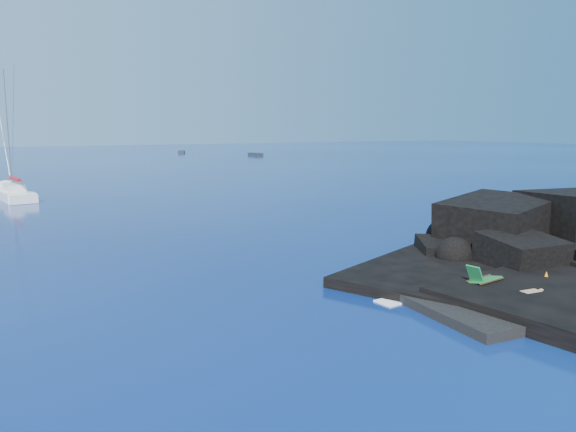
# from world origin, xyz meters

# --- Properties ---
(ground) EXTENTS (400.00, 400.00, 0.00)m
(ground) POSITION_xyz_m (0.00, 0.00, 0.00)
(ground) COLOR #040F3F
(ground) RESTS_ON ground
(beach) EXTENTS (9.08, 6.86, 0.70)m
(beach) POSITION_xyz_m (4.50, 0.50, 0.00)
(beach) COLOR black
(beach) RESTS_ON ground
(surf_foam) EXTENTS (10.00, 8.00, 0.06)m
(surf_foam) POSITION_xyz_m (5.00, 5.00, 0.00)
(surf_foam) COLOR white
(surf_foam) RESTS_ON ground
(sailboat) EXTENTS (3.78, 11.55, 11.89)m
(sailboat) POSITION_xyz_m (-9.64, 44.32, 0.00)
(sailboat) COLOR white
(sailboat) RESTS_ON ground
(deck_chair) EXTENTS (1.72, 0.92, 1.13)m
(deck_chair) POSITION_xyz_m (3.91, 1.45, 0.91)
(deck_chair) COLOR #176B33
(deck_chair) RESTS_ON beach
(towel) EXTENTS (2.23, 1.24, 0.06)m
(towel) POSITION_xyz_m (4.27, -0.35, 0.38)
(towel) COLOR white
(towel) RESTS_ON beach
(sunbather) EXTENTS (2.07, 0.72, 0.27)m
(sunbather) POSITION_xyz_m (4.27, -0.35, 0.54)
(sunbather) COLOR tan
(sunbather) RESTS_ON towel
(marker_cone) EXTENTS (0.38, 0.38, 0.49)m
(marker_cone) POSITION_xyz_m (6.61, 0.69, 0.60)
(marker_cone) COLOR orange
(marker_cone) RESTS_ON beach
(distant_boat_a) EXTENTS (3.21, 4.94, 0.63)m
(distant_boat_a) POSITION_xyz_m (35.72, 126.91, 0.00)
(distant_boat_a) COLOR black
(distant_boat_a) RESTS_ON ground
(distant_boat_b) EXTENTS (1.81, 4.80, 0.63)m
(distant_boat_b) POSITION_xyz_m (46.47, 105.73, 0.00)
(distant_boat_b) COLOR #232227
(distant_boat_b) RESTS_ON ground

